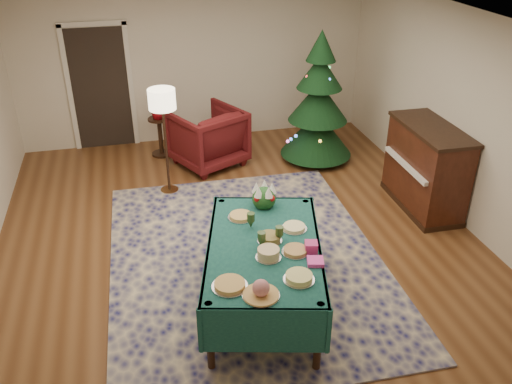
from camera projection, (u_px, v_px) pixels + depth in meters
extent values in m
plane|color=#593319|center=(239.00, 239.00, 6.95)|extent=(7.00, 7.00, 0.00)
plane|color=white|center=(235.00, 24.00, 5.65)|extent=(7.00, 7.00, 0.00)
plane|color=beige|center=(194.00, 64.00, 9.28)|extent=(6.00, 0.00, 6.00)
plane|color=beige|center=(356.00, 363.00, 3.32)|extent=(6.00, 0.00, 6.00)
plane|color=beige|center=(466.00, 120.00, 6.93)|extent=(0.00, 7.00, 7.00)
cube|color=black|center=(101.00, 90.00, 9.09)|extent=(0.92, 0.02, 2.04)
cube|color=silver|center=(69.00, 90.00, 8.97)|extent=(0.08, 0.04, 2.14)
cube|color=silver|center=(131.00, 86.00, 9.18)|extent=(0.08, 0.04, 2.14)
cube|color=silver|center=(91.00, 24.00, 8.57)|extent=(1.08, 0.04, 0.08)
cube|color=#151750|center=(246.00, 259.00, 6.56)|extent=(3.31, 4.29, 0.02)
cylinder|color=black|center=(210.00, 337.00, 4.86)|extent=(0.07, 0.07, 0.78)
cylinder|color=black|center=(223.00, 229.00, 6.44)|extent=(0.07, 0.07, 0.78)
cylinder|color=black|center=(318.00, 337.00, 4.86)|extent=(0.07, 0.07, 0.78)
cylinder|color=black|center=(304.00, 229.00, 6.44)|extent=(0.07, 0.07, 0.78)
cube|color=#113A3C|center=(264.00, 246.00, 5.47)|extent=(1.59, 2.19, 0.04)
cube|color=#113A3C|center=(263.00, 216.00, 6.43)|extent=(1.14, 0.32, 0.49)
cube|color=#113A3C|center=(264.00, 331.00, 4.73)|extent=(1.14, 0.32, 0.49)
cube|color=#113A3C|center=(318.00, 265.00, 5.58)|extent=(0.52, 1.94, 0.49)
cube|color=#113A3C|center=(210.00, 264.00, 5.58)|extent=(0.52, 1.94, 0.49)
cylinder|color=silver|center=(230.00, 286.00, 4.87)|extent=(0.33, 0.33, 0.01)
cylinder|color=tan|center=(230.00, 284.00, 4.86)|extent=(0.28, 0.28, 0.04)
cylinder|color=silver|center=(261.00, 295.00, 4.76)|extent=(0.33, 0.33, 0.01)
sphere|color=#CC727A|center=(261.00, 288.00, 4.72)|extent=(0.16, 0.16, 0.16)
cylinder|color=silver|center=(299.00, 280.00, 4.96)|extent=(0.29, 0.29, 0.01)
cylinder|color=#D8D172|center=(299.00, 277.00, 4.94)|extent=(0.25, 0.25, 0.05)
cylinder|color=silver|center=(268.00, 257.00, 5.26)|extent=(0.25, 0.25, 0.01)
cylinder|color=tan|center=(268.00, 253.00, 5.24)|extent=(0.22, 0.22, 0.09)
cylinder|color=silver|center=(295.00, 252.00, 5.34)|extent=(0.27, 0.27, 0.01)
cylinder|color=#B2844C|center=(295.00, 250.00, 5.33)|extent=(0.23, 0.23, 0.03)
cylinder|color=silver|center=(270.00, 241.00, 5.52)|extent=(0.26, 0.26, 0.01)
cylinder|color=maroon|center=(270.00, 238.00, 5.50)|extent=(0.22, 0.22, 0.06)
cylinder|color=silver|center=(294.00, 229.00, 5.72)|extent=(0.27, 0.27, 0.01)
cylinder|color=#F2EACC|center=(294.00, 227.00, 5.71)|extent=(0.23, 0.23, 0.03)
cylinder|color=silver|center=(241.00, 217.00, 5.92)|extent=(0.28, 0.28, 0.01)
cylinder|color=tan|center=(241.00, 216.00, 5.91)|extent=(0.24, 0.24, 0.03)
cone|color=#2D471E|center=(251.00, 224.00, 5.72)|extent=(0.07, 0.07, 0.09)
cylinder|color=#2D471E|center=(251.00, 217.00, 5.68)|extent=(0.08, 0.08, 0.09)
cone|color=#2D471E|center=(279.00, 238.00, 5.49)|extent=(0.07, 0.07, 0.09)
cylinder|color=#2D471E|center=(279.00, 231.00, 5.44)|extent=(0.08, 0.08, 0.09)
cone|color=#2D471E|center=(262.00, 244.00, 5.40)|extent=(0.07, 0.07, 0.09)
cylinder|color=#2D471E|center=(262.00, 236.00, 5.35)|extent=(0.08, 0.08, 0.09)
cube|color=#F744B9|center=(315.00, 261.00, 5.18)|extent=(0.19, 0.19, 0.04)
cube|color=#D13A83|center=(311.00, 247.00, 5.34)|extent=(0.15, 0.15, 0.10)
sphere|color=#1E4C1E|center=(264.00, 198.00, 6.10)|extent=(0.27, 0.27, 0.27)
cone|color=white|center=(272.00, 188.00, 6.06)|extent=(0.10, 0.10, 0.12)
cone|color=white|center=(264.00, 185.00, 6.12)|extent=(0.10, 0.10, 0.12)
cone|color=white|center=(256.00, 187.00, 6.07)|extent=(0.10, 0.10, 0.12)
cone|color=white|center=(259.00, 192.00, 5.97)|extent=(0.10, 0.10, 0.12)
cone|color=white|center=(269.00, 192.00, 5.97)|extent=(0.10, 0.10, 0.12)
sphere|color=#B20C0F|center=(271.00, 192.00, 6.15)|extent=(0.07, 0.07, 0.07)
sphere|color=#B20C0F|center=(256.00, 192.00, 6.14)|extent=(0.07, 0.07, 0.07)
sphere|color=#B20C0F|center=(257.00, 199.00, 6.00)|extent=(0.07, 0.07, 0.07)
sphere|color=#B20C0F|center=(272.00, 198.00, 6.01)|extent=(0.07, 0.07, 0.07)
imported|color=#511113|center=(207.00, 135.00, 8.68)|extent=(1.31, 1.28, 1.03)
cylinder|color=#A57F3F|center=(170.00, 190.00, 8.09)|extent=(0.27, 0.27, 0.03)
cylinder|color=black|center=(166.00, 147.00, 7.76)|extent=(0.04, 0.04, 1.43)
cylinder|color=#FFEABF|center=(162.00, 99.00, 7.41)|extent=(0.38, 0.38, 0.29)
cylinder|color=black|center=(162.00, 154.00, 9.23)|extent=(0.33, 0.33, 0.04)
cylinder|color=black|center=(161.00, 137.00, 9.08)|extent=(0.07, 0.07, 0.61)
cylinder|color=black|center=(159.00, 119.00, 8.93)|extent=(0.37, 0.37, 0.03)
imported|color=#A00B15|center=(158.00, 111.00, 8.86)|extent=(0.25, 0.45, 0.25)
cylinder|color=black|center=(315.00, 154.00, 9.05)|extent=(0.13, 0.13, 0.17)
cone|color=black|center=(317.00, 132.00, 8.87)|extent=(1.28, 1.28, 0.74)
cone|color=black|center=(318.00, 101.00, 8.61)|extent=(1.05, 1.05, 0.64)
cone|color=black|center=(320.00, 72.00, 8.38)|extent=(0.79, 0.79, 0.53)
cone|color=black|center=(322.00, 45.00, 8.19)|extent=(0.51, 0.51, 0.48)
cube|color=black|center=(420.00, 203.00, 7.69)|extent=(0.62, 1.38, 0.08)
cube|color=black|center=(426.00, 168.00, 7.42)|extent=(0.60, 1.36, 1.12)
cube|color=black|center=(433.00, 129.00, 7.14)|extent=(0.64, 1.40, 0.05)
cube|color=white|center=(407.00, 165.00, 7.33)|extent=(0.14, 1.16, 0.06)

